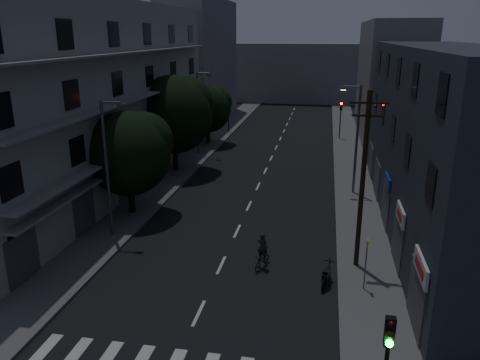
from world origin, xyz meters
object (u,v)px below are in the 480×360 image
(utility_pole, at_px, (363,178))
(motorcycle, at_px, (326,277))
(traffic_signal_near, at_px, (387,354))
(bus_stop_sign, at_px, (366,255))
(cyclist, at_px, (262,256))

(utility_pole, xyz_separation_m, motorcycle, (-1.52, -2.14, -4.41))
(traffic_signal_near, xyz_separation_m, motorcycle, (-1.60, 8.95, -2.64))
(traffic_signal_near, xyz_separation_m, bus_stop_sign, (0.15, 8.68, -1.21))
(bus_stop_sign, height_order, motorcycle, bus_stop_sign)
(traffic_signal_near, height_order, cyclist, traffic_signal_near)
(bus_stop_sign, bearing_deg, motorcycle, 171.28)
(motorcycle, bearing_deg, bus_stop_sign, 3.23)
(bus_stop_sign, bearing_deg, utility_pole, 95.51)
(traffic_signal_near, distance_m, utility_pole, 11.23)
(traffic_signal_near, distance_m, motorcycle, 9.47)
(utility_pole, bearing_deg, motorcycle, -125.29)
(cyclist, bearing_deg, traffic_signal_near, -46.40)
(traffic_signal_near, relative_size, motorcycle, 2.29)
(utility_pole, height_order, bus_stop_sign, utility_pole)
(motorcycle, height_order, cyclist, cyclist)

